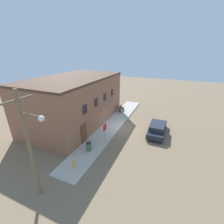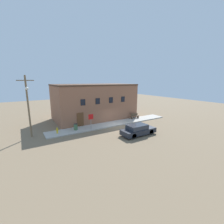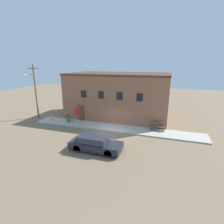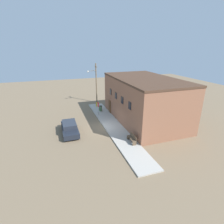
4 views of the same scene
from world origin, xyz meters
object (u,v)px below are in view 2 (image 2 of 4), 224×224
(bench, at_px, (135,116))
(trash_bin, at_px, (76,127))
(fire_hydrant, at_px, (57,130))
(stop_sign, at_px, (91,119))
(utility_pole, at_px, (28,104))
(parked_car, at_px, (138,130))

(bench, bearing_deg, trash_bin, -176.57)
(fire_hydrant, xyz_separation_m, trash_bin, (2.46, 0.06, 0.05))
(stop_sign, xyz_separation_m, bench, (9.13, 1.51, -1.05))
(bench, bearing_deg, stop_sign, -170.64)
(utility_pole, relative_size, parked_car, 1.62)
(stop_sign, bearing_deg, utility_pole, 169.10)
(trash_bin, relative_size, parked_car, 0.19)
(parked_car, bearing_deg, trash_bin, 137.80)
(trash_bin, bearing_deg, utility_pole, 174.03)
(fire_hydrant, height_order, utility_pole, utility_pole)
(stop_sign, bearing_deg, parked_car, -48.14)
(bench, xyz_separation_m, trash_bin, (-11.06, -0.66, -0.01))
(stop_sign, xyz_separation_m, utility_pole, (-7.28, 1.40, 2.46))
(utility_pole, bearing_deg, parked_car, -28.24)
(stop_sign, distance_m, bench, 9.32)
(trash_bin, bearing_deg, bench, 3.43)
(trash_bin, distance_m, parked_car, 8.45)
(stop_sign, bearing_deg, trash_bin, 156.41)
(fire_hydrant, relative_size, utility_pole, 0.10)
(trash_bin, height_order, parked_car, parked_car)
(stop_sign, xyz_separation_m, parked_car, (4.33, -4.83, -0.99))
(parked_car, bearing_deg, stop_sign, 131.86)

